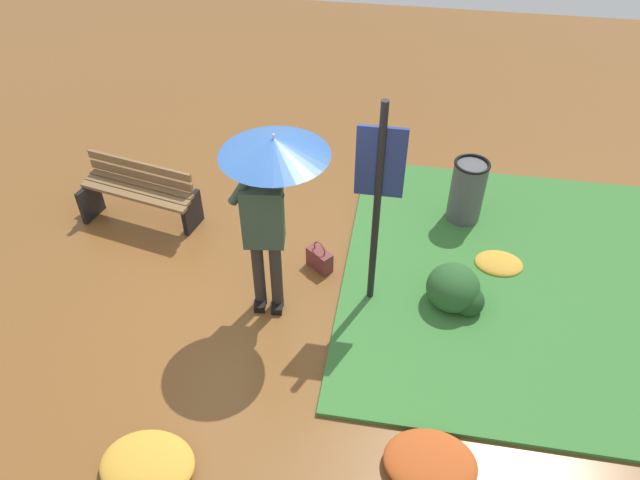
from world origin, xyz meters
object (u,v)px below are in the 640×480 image
info_sign_post (379,186)px  park_bench (139,193)px  person_with_umbrella (269,183)px  handbag (320,259)px  trash_bin (467,192)px

info_sign_post → park_bench: bearing=163.2°
info_sign_post → person_with_umbrella: bearing=-165.1°
person_with_umbrella → park_bench: bearing=149.8°
info_sign_post → handbag: (-0.60, 0.37, -1.32)m
info_sign_post → park_bench: size_ratio=1.63×
person_with_umbrella → handbag: (0.34, 0.62, -1.42)m
person_with_umbrella → park_bench: 2.48m
handbag → trash_bin: bearing=35.6°
person_with_umbrella → handbag: bearing=61.2°
info_sign_post → handbag: bearing=148.5°
trash_bin → person_with_umbrella: bearing=-137.6°
person_with_umbrella → park_bench: (-1.90, 1.11, -1.15)m
person_with_umbrella → info_sign_post: info_sign_post is taller
person_with_umbrella → trash_bin: bearing=42.4°
person_with_umbrella → trash_bin: (1.91, 1.74, -1.13)m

